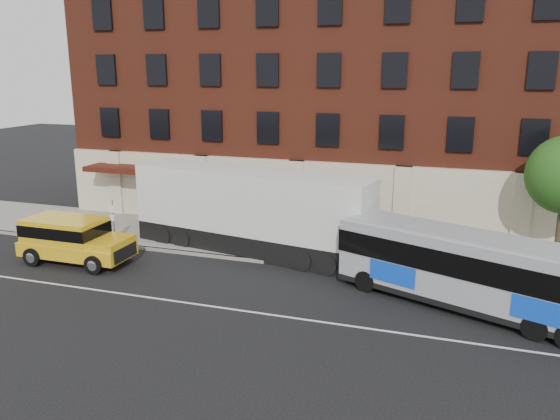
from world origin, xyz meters
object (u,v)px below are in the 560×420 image
(city_bus, at_px, (476,270))
(shipping_container, at_px, (251,213))
(yellow_suv, at_px, (72,237))
(sign_pole, at_px, (113,219))

(city_bus, relative_size, shipping_container, 0.87)
(city_bus, distance_m, yellow_suv, 18.65)
(sign_pole, bearing_deg, shipping_container, 9.55)
(yellow_suv, bearing_deg, sign_pole, 83.02)
(sign_pole, xyz_separation_m, shipping_container, (7.38, 1.24, 0.65))
(city_bus, relative_size, yellow_suv, 1.96)
(yellow_suv, bearing_deg, shipping_container, 28.28)
(sign_pole, height_order, shipping_container, shipping_container)
(yellow_suv, xyz_separation_m, shipping_container, (7.74, 4.16, 0.84))
(shipping_container, bearing_deg, yellow_suv, -151.72)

